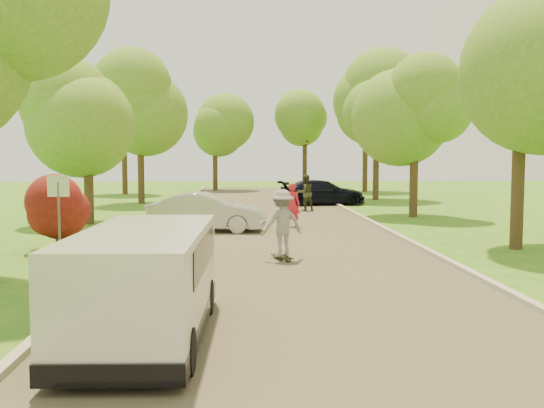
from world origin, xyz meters
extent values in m
plane|color=#2F751C|center=(0.00, 0.00, 0.00)|extent=(100.00, 100.00, 0.00)
cube|color=#4C4438|center=(0.00, 8.00, 0.01)|extent=(8.00, 60.00, 0.01)
cube|color=#B2AD9E|center=(-4.05, 8.00, 0.06)|extent=(0.18, 60.00, 0.12)
cube|color=#B2AD9E|center=(4.05, 8.00, 0.06)|extent=(0.18, 60.00, 0.12)
cylinder|color=#59595E|center=(-5.80, 4.00, 1.00)|extent=(0.06, 0.06, 2.00)
cube|color=white|center=(-5.80, 4.00, 1.90)|extent=(0.55, 0.04, 0.55)
cylinder|color=#382619|center=(-6.30, 5.50, 0.35)|extent=(0.12, 0.12, 0.70)
sphere|color=#590F0F|center=(-6.30, 5.50, 1.10)|extent=(1.70, 1.70, 1.70)
sphere|color=#477F22|center=(-5.81, 1.00, 5.67)|extent=(3.45, 3.45, 3.45)
cylinder|color=#382619|center=(-7.00, 12.00, 1.57)|extent=(0.36, 0.36, 3.15)
sphere|color=#477F22|center=(-7.00, 12.00, 4.41)|extent=(4.20, 4.20, 4.20)
sphere|color=#477F22|center=(-6.37, 12.00, 5.04)|extent=(3.15, 3.15, 3.15)
cylinder|color=#382619|center=(-6.60, 22.00, 1.91)|extent=(0.36, 0.36, 3.83)
sphere|color=#477F22|center=(-6.60, 22.00, 5.27)|extent=(4.80, 4.80, 4.80)
sphere|color=#477F22|center=(-5.88, 22.00, 5.99)|extent=(3.60, 3.60, 3.60)
cylinder|color=#382619|center=(6.80, 5.00, 1.91)|extent=(0.36, 0.36, 3.83)
sphere|color=#477F22|center=(6.80, 5.00, 5.33)|extent=(5.00, 5.00, 5.00)
cylinder|color=#382619|center=(6.40, 14.00, 1.69)|extent=(0.36, 0.36, 3.38)
sphere|color=#477F22|center=(6.40, 14.00, 4.70)|extent=(4.40, 4.40, 4.40)
sphere|color=#477F22|center=(7.06, 14.00, 5.36)|extent=(3.30, 3.30, 3.30)
cylinder|color=#382619|center=(7.00, 24.00, 2.02)|extent=(0.36, 0.36, 4.05)
sphere|color=#477F22|center=(7.00, 24.00, 5.61)|extent=(5.20, 5.20, 5.20)
sphere|color=#477F22|center=(7.78, 24.00, 6.39)|extent=(3.90, 3.90, 3.90)
cylinder|color=#382619|center=(-9.00, 30.00, 1.80)|extent=(0.36, 0.36, 3.60)
sphere|color=#477F22|center=(-9.00, 30.00, 5.10)|extent=(5.00, 5.00, 5.00)
sphere|color=#477F22|center=(-8.25, 30.00, 5.85)|extent=(3.75, 3.75, 3.75)
cylinder|color=#382619|center=(8.00, 32.00, 1.91)|extent=(0.36, 0.36, 3.83)
sphere|color=#477F22|center=(8.00, 32.00, 5.33)|extent=(5.00, 5.00, 5.00)
sphere|color=#477F22|center=(8.75, 32.00, 6.08)|extent=(3.75, 3.75, 3.75)
cylinder|color=#382619|center=(-3.00, 34.00, 1.69)|extent=(0.36, 0.36, 3.38)
sphere|color=#477F22|center=(-3.00, 34.00, 4.81)|extent=(4.80, 4.80, 4.80)
sphere|color=#477F22|center=(-2.28, 34.00, 5.53)|extent=(3.60, 3.60, 3.60)
cylinder|color=#382619|center=(4.00, 36.00, 1.80)|extent=(0.36, 0.36, 3.60)
sphere|color=#477F22|center=(4.00, 36.00, 5.10)|extent=(5.00, 5.00, 5.00)
sphere|color=#477F22|center=(4.75, 36.00, 5.85)|extent=(3.75, 3.75, 3.75)
cube|color=silver|center=(-2.50, -3.09, 0.89)|extent=(1.84, 4.34, 1.47)
cube|color=black|center=(-2.50, -3.09, 0.27)|extent=(1.86, 4.43, 0.27)
cube|color=black|center=(-2.49, -2.87, 1.25)|extent=(1.83, 3.09, 0.49)
cylinder|color=black|center=(-3.31, -4.49, 0.29)|extent=(0.23, 0.60, 0.59)
cylinder|color=black|center=(-1.79, -4.54, 0.29)|extent=(0.23, 0.60, 0.59)
cylinder|color=black|center=(-3.21, -1.63, 0.29)|extent=(0.23, 0.60, 0.59)
cylinder|color=black|center=(-1.69, -1.69, 0.29)|extent=(0.23, 0.60, 0.59)
imported|color=#B4B4B9|center=(-2.30, 9.50, 0.68)|extent=(4.29, 1.96, 1.36)
imported|color=black|center=(3.30, 20.50, 0.68)|extent=(4.87, 2.52, 1.35)
cube|color=black|center=(-0.05, 3.48, 0.10)|extent=(0.55, 0.91, 0.02)
cylinder|color=#BFCC4C|center=(-0.09, 3.80, 0.04)|extent=(0.05, 0.07, 0.07)
cylinder|color=#BFCC4C|center=(-0.24, 3.74, 0.04)|extent=(0.05, 0.07, 0.07)
cylinder|color=#BFCC4C|center=(0.14, 3.22, 0.04)|extent=(0.05, 0.07, 0.07)
cylinder|color=#BFCC4C|center=(-0.01, 3.16, 0.04)|extent=(0.05, 0.07, 0.07)
imported|color=gray|center=(-0.05, 3.48, 0.97)|extent=(1.26, 1.00, 1.71)
imported|color=red|center=(0.82, 10.62, 0.83)|extent=(0.70, 0.56, 1.66)
imported|color=#323520|center=(2.00, 17.01, 0.88)|extent=(1.05, 0.94, 1.76)
camera|label=1|loc=(-1.11, -11.85, 2.71)|focal=40.00mm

